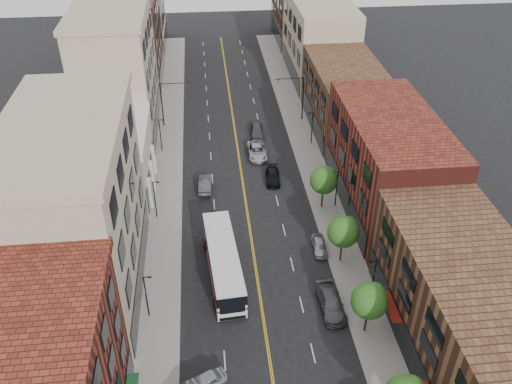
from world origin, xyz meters
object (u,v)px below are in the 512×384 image
object	(u,v)px
car_lane_behind	(205,184)
car_lane_a	(273,176)
city_bus	(223,261)
car_parked_far	(320,245)
car_lane_c	(257,130)
car_lane_b	(257,151)
car_parked_mid	(331,303)
car_angle_a	(203,383)

from	to	relation	value
car_lane_behind	car_lane_a	xyz separation A→B (m)	(9.03, 0.96, -0.10)
city_bus	car_parked_far	size ratio (longest dim) A/B	3.55
car_lane_c	car_lane_behind	bearing A→B (deg)	-118.11
car_parked_far	car_lane_b	distance (m)	21.91
car_parked_mid	car_lane_a	distance (m)	23.73
city_bus	car_lane_b	xyz separation A→B (m)	(6.07, 24.30, -1.22)
car_parked_mid	car_lane_behind	xyz separation A→B (m)	(-11.75, 22.62, -0.03)
car_parked_mid	car_parked_far	distance (m)	8.94
car_parked_far	car_lane_a	xyz separation A→B (m)	(-3.37, 14.66, 0.02)
car_lane_a	car_lane_b	world-z (taller)	car_lane_b
city_bus	car_parked_far	distance (m)	11.33
city_bus	car_lane_a	distance (m)	19.16
car_parked_far	car_lane_c	size ratio (longest dim) A/B	0.80
car_lane_behind	car_lane_b	distance (m)	10.82
car_parked_far	car_lane_a	distance (m)	15.04
car_lane_a	car_parked_mid	bearing A→B (deg)	-79.16
city_bus	car_lane_behind	distance (m)	16.74
car_angle_a	car_lane_a	xyz separation A→B (m)	(9.99, 31.39, -0.05)
city_bus	car_lane_behind	xyz separation A→B (m)	(-1.54, 16.62, -1.23)
car_angle_a	car_lane_c	bearing A→B (deg)	142.50
car_parked_far	car_lane_b	xyz separation A→B (m)	(-4.79, 21.38, 0.13)
car_parked_far	car_lane_c	distance (m)	27.89
car_parked_far	car_lane_b	world-z (taller)	car_lane_b
car_angle_a	car_lane_behind	size ratio (longest dim) A/B	0.91
car_lane_a	car_lane_b	xyz separation A→B (m)	(-1.42, 6.72, 0.11)
city_bus	car_lane_c	bearing A→B (deg)	73.25
car_parked_far	car_lane_behind	bearing A→B (deg)	134.35
car_lane_c	car_angle_a	bearing A→B (deg)	-99.10
city_bus	car_lane_b	distance (m)	25.08
car_parked_far	car_lane_behind	size ratio (longest dim) A/B	0.82
city_bus	car_lane_a	size ratio (longest dim) A/B	2.94
car_parked_mid	car_lane_behind	size ratio (longest dim) A/B	1.18
city_bus	car_lane_behind	bearing A→B (deg)	90.98
car_parked_mid	car_lane_c	distance (m)	36.66
city_bus	car_parked_far	xyz separation A→B (m)	(10.87, 2.92, -1.35)
car_lane_a	car_lane_b	bearing A→B (deg)	106.17
car_lane_c	city_bus	bearing A→B (deg)	-99.78
car_angle_a	car_parked_far	distance (m)	21.41
car_angle_a	car_lane_behind	world-z (taller)	car_lane_behind
car_lane_b	car_lane_behind	bearing A→B (deg)	-135.38
car_angle_a	car_lane_b	bearing A→B (deg)	141.60
car_angle_a	car_lane_a	world-z (taller)	car_angle_a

